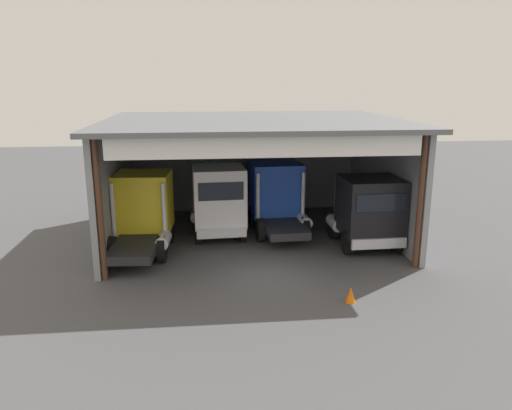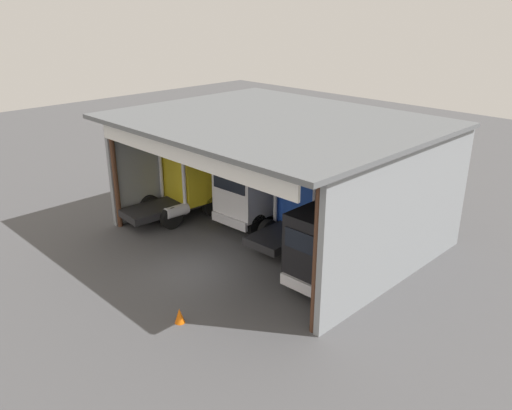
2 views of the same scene
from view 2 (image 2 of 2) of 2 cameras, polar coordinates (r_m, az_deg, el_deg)
The scene contains 9 objects.
ground_plane at distance 21.73m, azimuth -6.73°, elevation -7.16°, with size 80.00×80.00×0.00m, color #4C4C4F.
workshop_shed at distance 24.04m, azimuth 4.04°, elevation 5.87°, with size 13.47×11.12×5.69m.
truck_yellow_center_left_bay at distance 26.70m, azimuth -7.60°, elevation 2.56°, with size 2.64×5.33×3.43m.
truck_white_center_bay at distance 25.02m, azimuth -0.60°, elevation 1.64°, with size 2.70×4.84×3.52m.
truck_blue_yard_outside at distance 23.83m, azimuth 6.00°, elevation 0.38°, with size 2.76×5.36×3.44m.
truck_black_right_bay at distance 19.57m, azimuth 8.49°, elevation -4.87°, with size 2.75×4.77×3.28m.
oil_drum at distance 27.13m, azimuth 10.55°, elevation -0.32°, with size 0.58×0.58×0.88m, color #194CB2.
tool_cart at distance 26.38m, azimuth 12.80°, elevation -1.01°, with size 0.90×0.60×1.00m, color #1E59A5.
traffic_cone at distance 18.38m, azimuth -8.49°, elevation -12.06°, with size 0.36×0.36×0.56m, color orange.
Camera 2 is at (15.22, -11.52, 10.39)m, focal length 36.00 mm.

